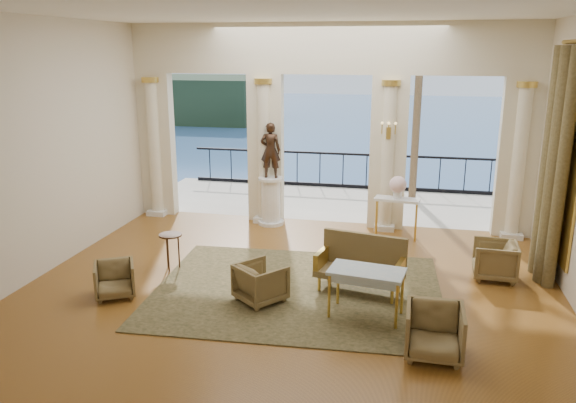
% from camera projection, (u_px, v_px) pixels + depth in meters
% --- Properties ---
extents(floor, '(9.00, 9.00, 0.00)m').
position_uv_depth(floor, '(290.00, 289.00, 9.52)').
color(floor, '#4D2E0F').
rests_on(floor, ground).
extents(room_walls, '(9.00, 9.00, 9.00)m').
position_uv_depth(room_walls, '(273.00, 129.00, 7.71)').
color(room_walls, beige).
rests_on(room_walls, ground).
extents(arcade, '(9.00, 0.56, 4.50)m').
position_uv_depth(arcade, '(326.00, 112.00, 12.45)').
color(arcade, '#EEE3C2').
rests_on(arcade, ground).
extents(terrace, '(10.00, 3.60, 0.10)m').
position_uv_depth(terrace, '(335.00, 203.00, 15.00)').
color(terrace, '#BCB19C').
rests_on(terrace, ground).
extents(balustrade, '(9.00, 0.06, 1.03)m').
position_uv_depth(balustrade, '(343.00, 174.00, 16.39)').
color(balustrade, black).
rests_on(balustrade, terrace).
extents(palm_tree, '(2.00, 2.00, 4.50)m').
position_uv_depth(palm_tree, '(421.00, 43.00, 14.26)').
color(palm_tree, '#4C3823').
rests_on(palm_tree, terrace).
extents(headland, '(22.00, 18.00, 6.00)m').
position_uv_depth(headland, '(190.00, 98.00, 82.45)').
color(headland, black).
rests_on(headland, sea).
extents(sea, '(160.00, 160.00, 0.00)m').
position_uv_depth(sea, '(394.00, 134.00, 67.66)').
color(sea, '#315793').
rests_on(sea, ground).
extents(curtain, '(0.33, 1.40, 4.09)m').
position_uv_depth(curtain, '(555.00, 166.00, 9.53)').
color(curtain, '#4F4524').
rests_on(curtain, ground).
extents(window_frame, '(0.04, 1.60, 3.40)m').
position_uv_depth(window_frame, '(567.00, 162.00, 9.47)').
color(window_frame, gold).
rests_on(window_frame, room_walls).
extents(wall_sconce, '(0.30, 0.11, 0.33)m').
position_uv_depth(wall_sconce, '(389.00, 132.00, 11.96)').
color(wall_sconce, gold).
rests_on(wall_sconce, arcade).
extents(rug, '(4.96, 3.96, 0.02)m').
position_uv_depth(rug, '(297.00, 290.00, 9.45)').
color(rug, '#2D3119').
rests_on(rug, ground).
extents(armchair_a, '(0.83, 0.81, 0.64)m').
position_uv_depth(armchair_a, '(115.00, 278.00, 9.18)').
color(armchair_a, '#483920').
rests_on(armchair_a, ground).
extents(armchair_b, '(0.75, 0.71, 0.77)m').
position_uv_depth(armchair_b, '(434.00, 329.00, 7.36)').
color(armchair_b, '#483920').
rests_on(armchair_b, ground).
extents(armchair_c, '(0.71, 0.75, 0.74)m').
position_uv_depth(armchair_c, '(495.00, 258.00, 9.89)').
color(armchair_c, '#483920').
rests_on(armchair_c, ground).
extents(armchair_d, '(0.93, 0.93, 0.70)m').
position_uv_depth(armchair_d, '(261.00, 281.00, 8.98)').
color(armchair_d, '#483920').
rests_on(armchair_d, ground).
extents(settee, '(1.53, 0.89, 0.95)m').
position_uv_depth(settee, '(361.00, 264.00, 9.36)').
color(settee, '#483920').
rests_on(settee, ground).
extents(game_table, '(1.18, 0.75, 0.76)m').
position_uv_depth(game_table, '(367.00, 275.00, 8.37)').
color(game_table, '#9AB4C4').
rests_on(game_table, ground).
extents(pedestal, '(0.60, 0.60, 1.11)m').
position_uv_depth(pedestal, '(271.00, 202.00, 12.93)').
color(pedestal, silver).
rests_on(pedestal, ground).
extents(statue, '(0.48, 0.34, 1.25)m').
position_uv_depth(statue, '(270.00, 150.00, 12.61)').
color(statue, '#322116').
rests_on(statue, pedestal).
extents(console_table, '(0.97, 0.48, 0.89)m').
position_uv_depth(console_table, '(397.00, 205.00, 11.90)').
color(console_table, silver).
rests_on(console_table, ground).
extents(urn, '(0.36, 0.36, 0.48)m').
position_uv_depth(urn, '(398.00, 186.00, 11.78)').
color(urn, white).
rests_on(urn, console_table).
extents(side_table, '(0.42, 0.42, 0.68)m').
position_uv_depth(side_table, '(171.00, 239.00, 10.23)').
color(side_table, black).
rests_on(side_table, ground).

